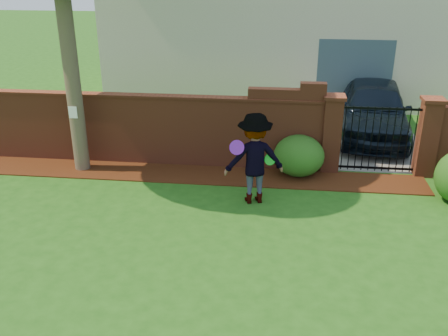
# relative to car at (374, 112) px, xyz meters

# --- Properties ---
(ground) EXTENTS (80.00, 80.00, 0.01)m
(ground) POSITION_rel_car_xyz_m (-3.80, -6.50, -0.80)
(ground) COLOR #1F5314
(ground) RESTS_ON ground
(mulch_bed) EXTENTS (11.10, 1.08, 0.03)m
(mulch_bed) POSITION_rel_car_xyz_m (-4.75, -3.16, -0.78)
(mulch_bed) COLOR #361709
(mulch_bed) RESTS_ON ground
(brick_wall) EXTENTS (8.70, 0.31, 2.16)m
(brick_wall) POSITION_rel_car_xyz_m (-5.81, -2.50, 0.13)
(brick_wall) COLOR brown
(brick_wall) RESTS_ON ground
(pillar_left) EXTENTS (0.50, 0.50, 1.88)m
(pillar_left) POSITION_rel_car_xyz_m (-1.40, -2.50, 0.16)
(pillar_left) COLOR brown
(pillar_left) RESTS_ON ground
(pillar_right) EXTENTS (0.50, 0.50, 1.88)m
(pillar_right) POSITION_rel_car_xyz_m (0.80, -2.50, 0.16)
(pillar_right) COLOR brown
(pillar_right) RESTS_ON ground
(iron_gate) EXTENTS (1.78, 0.03, 1.60)m
(iron_gate) POSITION_rel_car_xyz_m (-0.30, -2.50, 0.06)
(iron_gate) COLOR black
(iron_gate) RESTS_ON ground
(driveway) EXTENTS (3.20, 8.00, 0.01)m
(driveway) POSITION_rel_car_xyz_m (-0.30, 1.50, -0.79)
(driveway) COLOR slate
(driveway) RESTS_ON ground
(house) EXTENTS (12.40, 6.40, 6.30)m
(house) POSITION_rel_car_xyz_m (-2.80, 5.50, 2.37)
(house) COLOR beige
(house) RESTS_ON ground
(car) EXTENTS (2.39, 4.85, 1.59)m
(car) POSITION_rel_car_xyz_m (0.00, 0.00, 0.00)
(car) COLOR black
(car) RESTS_ON ground
(paper_notice) EXTENTS (0.20, 0.01, 0.28)m
(paper_notice) POSITION_rel_car_xyz_m (-7.40, -3.29, 0.70)
(paper_notice) COLOR white
(paper_notice) RESTS_ON tree
(shrub_left) EXTENTS (1.19, 1.19, 0.98)m
(shrub_left) POSITION_rel_car_xyz_m (-2.15, -2.85, -0.31)
(shrub_left) COLOR #174F18
(shrub_left) RESTS_ON ground
(man) EXTENTS (1.40, 1.02, 1.94)m
(man) POSITION_rel_car_xyz_m (-3.12, -4.39, 0.18)
(man) COLOR gray
(man) RESTS_ON ground
(frisbee_purple) EXTENTS (0.31, 0.17, 0.30)m
(frisbee_purple) POSITION_rel_car_xyz_m (-3.47, -4.66, 0.52)
(frisbee_purple) COLOR purple
(frisbee_purple) RESTS_ON man
(frisbee_green) EXTENTS (0.25, 0.15, 0.25)m
(frisbee_green) POSITION_rel_car_xyz_m (-2.80, -4.37, 0.18)
(frisbee_green) COLOR green
(frisbee_green) RESTS_ON man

